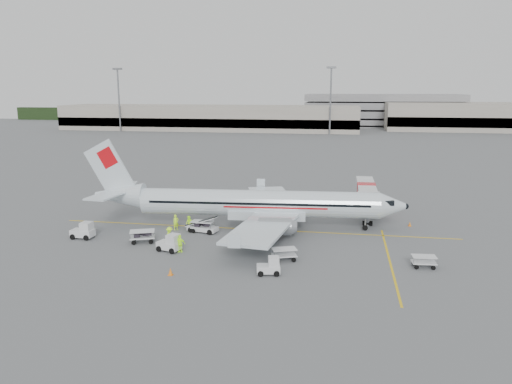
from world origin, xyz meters
TOP-DOWN VIEW (x-y plane):
  - ground at (0.00, 0.00)m, footprint 360.00×360.00m
  - stripe_lead at (0.00, 0.00)m, footprint 44.00×0.20m
  - stripe_cross at (14.00, -8.00)m, footprint 0.20×20.00m
  - terminal_west at (-40.00, 130.00)m, footprint 110.00×22.00m
  - terminal_east at (70.00, 145.00)m, footprint 90.00×26.00m
  - parking_garage at (25.00, 160.00)m, footprint 62.00×24.00m
  - treeline at (0.00, 175.00)m, footprint 300.00×3.00m
  - mast_west at (-70.00, 118.00)m, footprint 3.20×1.20m
  - mast_center at (5.00, 118.00)m, footprint 3.20×1.20m
  - aircraft at (0.54, 0.80)m, footprint 36.57×29.68m
  - jet_bridge at (12.49, 9.05)m, footprint 2.88×14.71m
  - belt_loader at (-5.16, -2.00)m, footprint 4.58×2.52m
  - tug_fore at (3.69, -13.15)m, footprint 2.13×1.46m
  - tug_mid at (-6.57, -8.73)m, footprint 2.47×1.84m
  - tug_aft at (-16.82, -6.34)m, footprint 2.31×1.38m
  - cart_loaded_a at (-10.11, -6.69)m, footprint 2.78×2.19m
  - cart_loaded_b at (-5.19, -2.00)m, footprint 2.46×1.56m
  - cart_empty_a at (4.58, -9.55)m, footprint 2.50×1.96m
  - cart_empty_b at (16.74, -9.26)m, footprint 2.12×1.36m
  - cone_nose at (17.24, 4.29)m, footprint 0.34×0.34m
  - cone_port at (6.50, 16.31)m, footprint 0.34×0.34m
  - cone_stbd at (-4.32, -14.76)m, footprint 0.40×0.40m
  - crew_a at (-8.28, -1.70)m, footprint 0.74×0.74m
  - crew_b at (-6.82, -1.57)m, footprint 1.00×0.96m
  - crew_c at (-7.14, -6.94)m, footprint 0.69×1.20m
  - crew_d at (-5.39, -8.96)m, footprint 1.01×0.43m

SIDE VIEW (x-z plane):
  - ground at x=0.00m, z-range 0.00..0.00m
  - stripe_lead at x=0.00m, z-range 0.00..0.01m
  - stripe_cross at x=14.00m, z-range 0.00..0.01m
  - cone_port at x=6.50m, z-range 0.00..0.55m
  - cone_nose at x=17.24m, z-range 0.00..0.55m
  - cone_stbd at x=-4.32m, z-range 0.00..0.66m
  - cart_empty_b at x=16.74m, z-range 0.00..1.06m
  - cart_empty_a at x=4.58m, z-range 0.00..1.14m
  - cart_loaded_b at x=-5.19m, z-range 0.00..1.23m
  - cart_loaded_a at x=-10.11m, z-range 0.00..1.27m
  - tug_fore at x=3.69m, z-range 0.00..1.51m
  - crew_b at x=-6.82m, z-range 0.00..1.62m
  - tug_mid at x=-6.57m, z-range 0.00..1.71m
  - crew_d at x=-5.39m, z-range 0.00..1.71m
  - crew_a at x=-8.28m, z-range 0.00..1.73m
  - tug_aft at x=-16.82m, z-range 0.00..1.75m
  - crew_c at x=-7.14m, z-range 0.00..1.84m
  - belt_loader at x=-5.16m, z-range 0.00..2.35m
  - jet_bridge at x=12.49m, z-range 0.00..3.85m
  - treeline at x=0.00m, z-range 0.00..6.00m
  - terminal_west at x=-40.00m, z-range 0.00..9.00m
  - aircraft at x=0.54m, z-range 0.00..9.54m
  - terminal_east at x=70.00m, z-range 0.00..10.00m
  - parking_garage at x=25.00m, z-range 0.00..14.00m
  - mast_west at x=-70.00m, z-range 0.00..22.00m
  - mast_center at x=5.00m, z-range 0.00..22.00m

